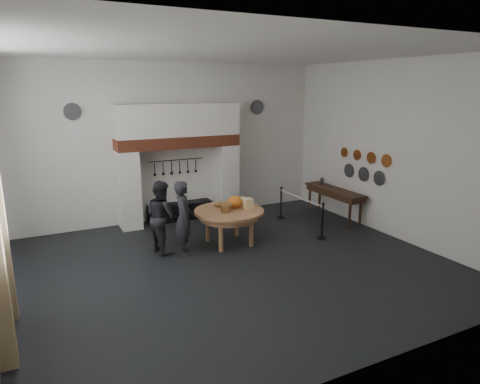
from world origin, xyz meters
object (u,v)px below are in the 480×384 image
visitor_far (162,216)px  barrier_post_far (281,203)px  work_table (229,211)px  barrier_post_near (322,222)px  iron_range (180,211)px  visitor_near (184,218)px  side_table (334,190)px

visitor_far → barrier_post_far: bearing=-86.6°
work_table → barrier_post_near: bearing=-17.7°
work_table → iron_range: bearing=100.1°
iron_range → work_table: size_ratio=1.10×
iron_range → barrier_post_near: size_ratio=2.11×
visitor_near → side_table: size_ratio=0.79×
work_table → side_table: 3.69m
barrier_post_near → barrier_post_far: (0.00, 2.00, 0.00)m
visitor_far → side_table: size_ratio=0.78×
iron_range → visitor_far: visitor_far is taller
side_table → barrier_post_far: same height
iron_range → barrier_post_far: bearing=-23.6°
visitor_far → barrier_post_far: (3.93, 1.00, -0.41)m
iron_range → visitor_near: (-0.78, -2.60, 0.62)m
side_table → barrier_post_near: bearing=-137.5°
work_table → visitor_far: 1.64m
work_table → side_table: size_ratio=0.78×
visitor_far → visitor_near: bearing=-145.9°
work_table → barrier_post_near: 2.45m
work_table → visitor_near: size_ratio=0.98×
work_table → barrier_post_far: bearing=28.8°
visitor_far → barrier_post_far: 4.07m
visitor_near → barrier_post_far: bearing=-53.9°
barrier_post_near → visitor_far: bearing=165.8°
visitor_near → barrier_post_near: bearing=-85.2°
work_table → visitor_near: visitor_near is taller
visitor_far → barrier_post_near: visitor_far is taller
visitor_far → barrier_post_far: size_ratio=1.91×
iron_range → barrier_post_near: 4.22m
iron_range → work_table: (0.44, -2.46, 0.59)m
work_table → barrier_post_far: (2.30, 1.26, -0.39)m
visitor_far → side_table: bearing=-98.3°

